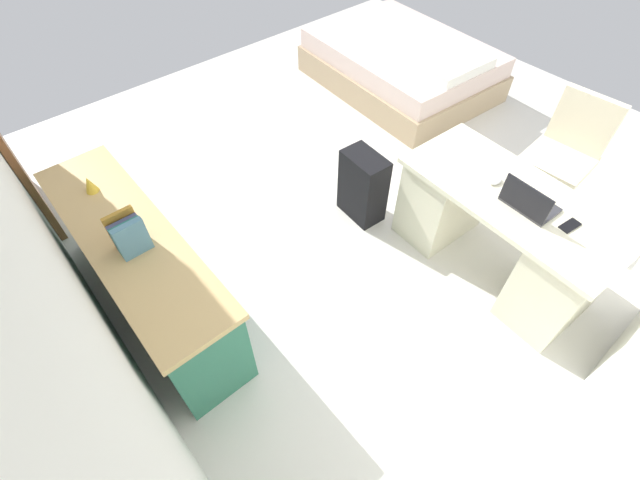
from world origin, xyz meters
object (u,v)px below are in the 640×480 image
object	(u,v)px
bed	(401,65)
suitcase_black	(363,186)
credenza	(145,272)
office_chair	(559,162)
cell_phone_near_laptop	(570,226)
desk	(499,231)
computer_mouse	(496,181)
figurine_small	(90,184)
laptop	(528,202)

from	to	relation	value
bed	suitcase_black	size ratio (longest dim) A/B	3.41
credenza	office_chair	bearing A→B (deg)	-111.58
suitcase_black	cell_phone_near_laptop	bearing A→B (deg)	-162.27
suitcase_black	credenza	bearing A→B (deg)	84.44
office_chair	bed	bearing A→B (deg)	-12.43
desk	computer_mouse	bearing A→B (deg)	0.55
desk	credenza	world-z (taller)	credenza
desk	computer_mouse	distance (m)	0.39
suitcase_black	desk	bearing A→B (deg)	-158.14
computer_mouse	figurine_small	size ratio (longest dim) A/B	0.91
computer_mouse	figurine_small	bearing A→B (deg)	54.11
bed	computer_mouse	xyz separation A→B (m)	(-2.00, 1.39, 0.49)
office_chair	computer_mouse	bearing A→B (deg)	87.26
credenza	suitcase_black	size ratio (longest dim) A/B	3.09
credenza	cell_phone_near_laptop	world-z (taller)	cell_phone_near_laptop
suitcase_black	cell_phone_near_laptop	size ratio (longest dim) A/B	4.28
desk	credenza	size ratio (longest dim) A/B	0.82
credenza	cell_phone_near_laptop	size ratio (longest dim) A/B	13.24
credenza	bed	world-z (taller)	credenza
bed	credenza	bearing A→B (deg)	104.58
suitcase_black	cell_phone_near_laptop	distance (m)	1.46
office_chair	figurine_small	size ratio (longest dim) A/B	8.55
credenza	suitcase_black	xyz separation A→B (m)	(-0.28, -1.68, -0.07)
suitcase_black	bed	bearing A→B (deg)	-52.16
credenza	computer_mouse	xyz separation A→B (m)	(-1.12, -2.01, 0.37)
office_chair	suitcase_black	bearing A→B (deg)	54.83
office_chair	cell_phone_near_laptop	bearing A→B (deg)	116.86
bed	figurine_small	bearing A→B (deg)	96.67
computer_mouse	figurine_small	distance (m)	2.57
office_chair	computer_mouse	distance (m)	0.99
computer_mouse	credenza	bearing A→B (deg)	63.60
laptop	bed	bearing A→B (deg)	-32.51
suitcase_black	figurine_small	bearing A→B (deg)	69.39
credenza	laptop	world-z (taller)	laptop
bed	computer_mouse	world-z (taller)	computer_mouse
desk	laptop	distance (m)	0.41
bed	desk	bearing A→B (deg)	147.30
suitcase_black	computer_mouse	size ratio (longest dim) A/B	5.82
office_chair	figurine_small	distance (m)	3.39
bed	cell_phone_near_laptop	world-z (taller)	cell_phone_near_laptop
figurine_small	office_chair	bearing A→B (deg)	-119.27
office_chair	cell_phone_near_laptop	distance (m)	1.08
cell_phone_near_laptop	figurine_small	size ratio (longest dim) A/B	1.24
bed	cell_phone_near_laptop	xyz separation A→B (m)	(-2.51, 1.37, 0.48)
office_chair	bed	world-z (taller)	office_chair
credenza	computer_mouse	bearing A→B (deg)	-119.15
office_chair	cell_phone_near_laptop	xyz separation A→B (m)	(-0.47, 0.92, 0.31)
office_chair	credenza	world-z (taller)	office_chair
suitcase_black	laptop	world-z (taller)	laptop
cell_phone_near_laptop	figurine_small	world-z (taller)	figurine_small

